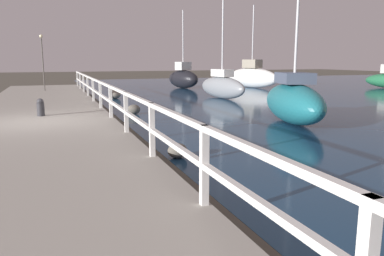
% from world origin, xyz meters
% --- Properties ---
extents(ground_plane, '(120.00, 120.00, 0.00)m').
position_xyz_m(ground_plane, '(0.00, 0.00, 0.00)').
color(ground_plane, '#4C473D').
extents(dock_walkway, '(4.71, 36.00, 0.26)m').
position_xyz_m(dock_walkway, '(0.00, 0.00, 0.13)').
color(dock_walkway, '#9E998E').
rests_on(dock_walkway, ground).
extents(railing, '(0.10, 32.50, 1.07)m').
position_xyz_m(railing, '(2.26, -0.00, 0.99)').
color(railing, white).
rests_on(railing, dock_walkway).
extents(boulder_far_strip, '(0.53, 0.48, 0.40)m').
position_xyz_m(boulder_far_strip, '(3.49, 2.29, 0.20)').
color(boulder_far_strip, '#666056').
rests_on(boulder_far_strip, ground).
extents(boulder_upstream, '(0.45, 0.40, 0.33)m').
position_xyz_m(boulder_upstream, '(2.99, -4.76, 0.17)').
color(boulder_upstream, '#666056').
rests_on(boulder_upstream, ground).
extents(boulder_mid_strip, '(0.69, 0.62, 0.52)m').
position_xyz_m(boulder_mid_strip, '(3.76, 8.72, 0.26)').
color(boulder_mid_strip, gray).
rests_on(boulder_mid_strip, ground).
extents(mooring_bollard, '(0.25, 0.25, 0.60)m').
position_xyz_m(mooring_bollard, '(0.06, 1.25, 0.57)').
color(mooring_bollard, '#333338').
rests_on(mooring_bollard, dock_walkway).
extents(dock_lamp, '(0.21, 0.21, 3.40)m').
position_xyz_m(dock_lamp, '(0.06, 12.56, 2.48)').
color(dock_lamp, '#514C47').
rests_on(dock_lamp, dock_walkway).
extents(sailboat_teal, '(2.64, 4.63, 5.12)m').
position_xyz_m(sailboat_teal, '(8.22, -1.69, 0.75)').
color(sailboat_teal, '#1E707A').
rests_on(sailboat_teal, water_surface).
extents(sailboat_white, '(2.57, 5.28, 6.26)m').
position_xyz_m(sailboat_white, '(15.26, 13.61, 0.86)').
color(sailboat_white, white).
rests_on(sailboat_white, water_surface).
extents(sailboat_gray, '(1.44, 4.35, 5.83)m').
position_xyz_m(sailboat_gray, '(9.49, 6.79, 0.70)').
color(sailboat_gray, gray).
rests_on(sailboat_gray, water_surface).
extents(sailboat_black, '(2.25, 3.52, 5.79)m').
position_xyz_m(sailboat_black, '(9.99, 14.89, 0.79)').
color(sailboat_black, black).
rests_on(sailboat_black, water_surface).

